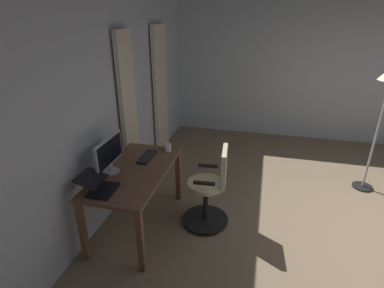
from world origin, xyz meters
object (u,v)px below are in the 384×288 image
Objects in this scene: computer_monitor at (109,153)px; mug_tea at (168,147)px; desk at (135,178)px; laptop at (99,186)px; computer_keyboard at (147,157)px; office_chair at (211,190)px.

mug_tea is (-0.66, 0.45, -0.18)m from computer_monitor.
laptop is (0.47, -0.17, 0.16)m from desk.
desk is 3.86× the size of laptop.
computer_keyboard is 0.31m from mug_tea.
desk is at bearing 158.73° from laptop.
office_chair is 2.81× the size of laptop.
laptop reaches higher than computer_keyboard.
desk is 1.37× the size of office_chair.
computer_monitor is 1.52× the size of laptop.
office_chair is 2.74× the size of computer_keyboard.
mug_tea is (-1.03, 0.38, -0.00)m from laptop.
laptop is at bearing -13.49° from computer_keyboard.
computer_keyboard reaches higher than desk.
computer_monitor is at bearing 103.25° from office_chair.
computer_keyboard is (-0.32, 0.02, 0.11)m from desk.
computer_monitor is 0.54m from computer_keyboard.
office_chair is (-0.25, 0.83, -0.19)m from desk.
mug_tea is at bearing 158.26° from laptop.
computer_monitor reaches higher than computer_keyboard.
office_chair reaches higher than desk.
laptop reaches higher than mug_tea.
laptop is 2.80× the size of mug_tea.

